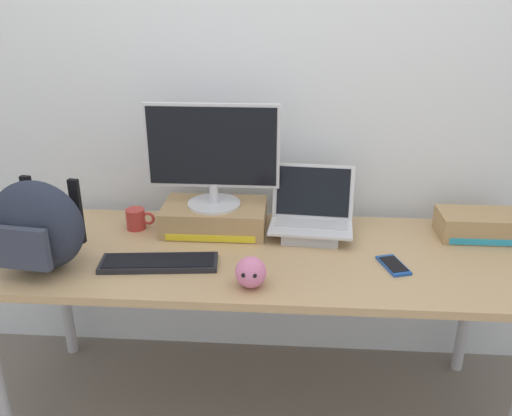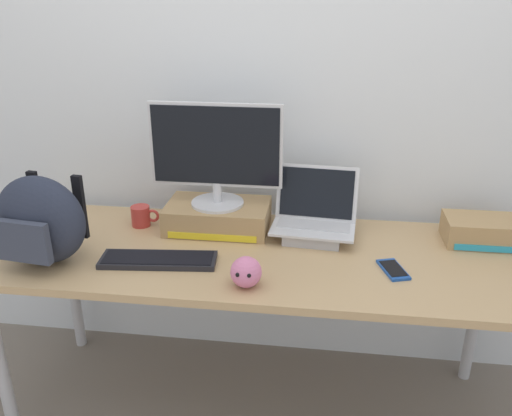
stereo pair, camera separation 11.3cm
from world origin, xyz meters
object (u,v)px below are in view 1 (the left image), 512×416
(cell_phone, at_px, (393,265))
(plush_toy, at_px, (250,272))
(toner_box_cyan, at_px, (479,225))
(toner_box_yellow, at_px, (215,217))
(desktop_monitor, at_px, (212,155))
(open_laptop, at_px, (311,223))
(external_keyboard, at_px, (159,263))
(messenger_backpack, at_px, (37,226))
(coffee_mug, at_px, (137,219))

(cell_phone, height_order, plush_toy, plush_toy)
(cell_phone, bearing_deg, toner_box_cyan, 18.53)
(toner_box_yellow, height_order, cell_phone, toner_box_yellow)
(desktop_monitor, bearing_deg, open_laptop, -3.77)
(external_keyboard, relative_size, toner_box_cyan, 1.35)
(desktop_monitor, relative_size, plush_toy, 5.00)
(toner_box_cyan, bearing_deg, messenger_backpack, -167.16)
(open_laptop, bearing_deg, coffee_mug, -176.40)
(desktop_monitor, bearing_deg, toner_box_cyan, 0.45)
(external_keyboard, relative_size, coffee_mug, 3.59)
(external_keyboard, bearing_deg, cell_phone, -2.28)
(external_keyboard, xyz_separation_m, messenger_backpack, (-0.41, -0.04, 0.15))
(desktop_monitor, distance_m, external_keyboard, 0.48)
(coffee_mug, bearing_deg, toner_box_yellow, 3.00)
(open_laptop, height_order, messenger_backpack, messenger_backpack)
(toner_box_cyan, bearing_deg, open_laptop, -177.23)
(toner_box_yellow, bearing_deg, messenger_backpack, -146.92)
(toner_box_yellow, distance_m, desktop_monitor, 0.27)
(coffee_mug, distance_m, cell_phone, 1.04)
(cell_phone, distance_m, toner_box_cyan, 0.48)
(coffee_mug, xyz_separation_m, cell_phone, (1.01, -0.26, -0.04))
(toner_box_yellow, bearing_deg, external_keyboard, -115.80)
(desktop_monitor, distance_m, open_laptop, 0.48)
(toner_box_yellow, distance_m, cell_phone, 0.74)
(open_laptop, distance_m, coffee_mug, 0.72)
(cell_phone, relative_size, toner_box_cyan, 0.50)
(open_laptop, height_order, plush_toy, open_laptop)
(desktop_monitor, xyz_separation_m, toner_box_cyan, (1.07, 0.01, -0.27))
(open_laptop, xyz_separation_m, toner_box_cyan, (0.67, 0.03, -0.00))
(coffee_mug, bearing_deg, plush_toy, -40.19)
(external_keyboard, height_order, toner_box_cyan, toner_box_cyan)
(desktop_monitor, relative_size, open_laptop, 1.54)
(desktop_monitor, distance_m, plush_toy, 0.55)
(toner_box_yellow, bearing_deg, cell_phone, -21.89)
(open_laptop, xyz_separation_m, coffee_mug, (-0.72, 0.01, -0.01))
(toner_box_yellow, distance_m, open_laptop, 0.40)
(desktop_monitor, bearing_deg, external_keyboard, -115.70)
(external_keyboard, distance_m, messenger_backpack, 0.44)
(toner_box_yellow, relative_size, messenger_backpack, 1.17)
(open_laptop, bearing_deg, plush_toy, -112.66)
(toner_box_cyan, bearing_deg, desktop_monitor, -179.73)
(desktop_monitor, xyz_separation_m, coffee_mug, (-0.32, -0.02, -0.28))
(toner_box_yellow, xyz_separation_m, messenger_backpack, (-0.57, -0.37, 0.11))
(external_keyboard, bearing_deg, desktop_monitor, 58.51)
(open_laptop, bearing_deg, desktop_monitor, -179.43)
(cell_phone, relative_size, plush_toy, 1.52)
(open_laptop, bearing_deg, messenger_backpack, -156.03)
(cell_phone, bearing_deg, plush_toy, -179.13)
(toner_box_yellow, distance_m, coffee_mug, 0.32)
(toner_box_yellow, height_order, toner_box_cyan, toner_box_yellow)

